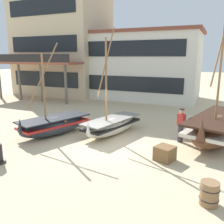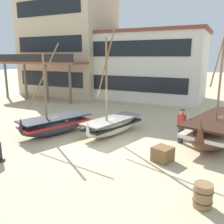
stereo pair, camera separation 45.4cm
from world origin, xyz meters
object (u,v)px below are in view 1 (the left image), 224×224
fishing_boat_centre_large (218,127)px  fishing_boat_near_left (112,125)px  harbor_building_main (142,65)px  fishing_boat_far_right (54,125)px  cargo_crate (165,153)px  wooden_barrel (209,193)px  harbor_building_annex (63,46)px  fisherman_by_hull (181,126)px

fishing_boat_centre_large → fishing_boat_near_left: bearing=-169.1°
fishing_boat_near_left → harbor_building_main: 12.48m
fishing_boat_far_right → cargo_crate: bearing=-8.3°
fishing_boat_near_left → cargo_crate: 4.02m
fishing_boat_far_right → harbor_building_main: bearing=86.8°
wooden_barrel → cargo_crate: wooden_barrel is taller
wooden_barrel → harbor_building_annex: size_ratio=0.07×
fishing_boat_near_left → harbor_building_main: size_ratio=0.50×
harbor_building_annex → cargo_crate: bearing=-43.7°
fisherman_by_hull → wooden_barrel: 5.25m
fishing_boat_centre_large → cargo_crate: size_ratio=10.27×
fishing_boat_near_left → harbor_building_annex: bearing=133.8°
fishing_boat_near_left → cargo_crate: fishing_boat_near_left is taller
fishing_boat_far_right → harbor_building_annex: bearing=122.7°
fishing_boat_centre_large → harbor_building_main: bearing=123.6°
harbor_building_main → fishing_boat_near_left: bearing=-80.3°
fishing_boat_far_right → wooden_barrel: 8.65m
fishing_boat_far_right → fisherman_by_hull: bearing=13.9°
fishing_boat_far_right → harbor_building_annex: (-8.26, 12.86, 4.74)m
fisherman_by_hull → wooden_barrel: fisherman_by_hull is taller
harbor_building_main → cargo_crate: bearing=-69.2°
cargo_crate → harbor_building_annex: (-14.41, 13.75, 4.98)m
wooden_barrel → harbor_building_main: bearing=113.2°
fishing_boat_near_left → wooden_barrel: (5.13, -4.74, -0.15)m
fishing_boat_far_right → harbor_building_main: harbor_building_main is taller
cargo_crate → harbor_building_main: bearing=110.8°
fishing_boat_near_left → harbor_building_main: harbor_building_main is taller
fisherman_by_hull → fishing_boat_far_right: bearing=-166.1°
fishing_boat_centre_large → harbor_building_annex: size_ratio=0.68×
harbor_building_annex → fisherman_by_hull: bearing=-37.6°
fisherman_by_hull → cargo_crate: 2.54m
fishing_boat_near_left → harbor_building_annex: (-11.07, 11.53, 4.77)m
wooden_barrel → harbor_building_main: (-7.19, 16.74, 2.90)m
wooden_barrel → fishing_boat_centre_large: bearing=88.9°
fishing_boat_near_left → wooden_barrel: 6.99m
fishing_boat_near_left → wooden_barrel: fishing_boat_near_left is taller
fishing_boat_near_left → fisherman_by_hull: bearing=4.0°
fishing_boat_far_right → fishing_boat_centre_large: bearing=16.1°
fishing_boat_far_right → fisherman_by_hull: size_ratio=2.86×
fisherman_by_hull → harbor_building_annex: harbor_building_annex is taller
fishing_boat_near_left → harbor_building_annex: harbor_building_annex is taller
cargo_crate → wooden_barrel: bearing=-54.6°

